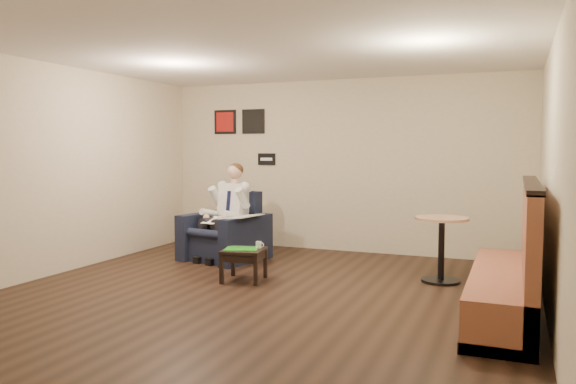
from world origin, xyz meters
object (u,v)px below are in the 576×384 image
at_px(coffee_mug, 259,245).
at_px(cafe_table, 441,250).
at_px(armchair, 224,226).
at_px(side_table, 244,265).
at_px(banquette, 504,250).
at_px(smartphone, 251,247).
at_px(green_folder, 241,249).
at_px(seated_man, 218,215).

xyz_separation_m(coffee_mug, cafe_table, (2.19, 0.74, -0.04)).
height_order(armchair, side_table, armchair).
bearing_deg(banquette, smartphone, 170.76).
distance_m(armchair, banquette, 4.25).
bearing_deg(cafe_table, smartphone, -162.54).
relative_size(side_table, green_folder, 1.22).
bearing_deg(seated_man, green_folder, -36.43).
xyz_separation_m(armchair, seated_man, (-0.03, -0.13, 0.19)).
height_order(seated_man, banquette, seated_man).
bearing_deg(seated_man, coffee_mug, -26.89).
bearing_deg(side_table, smartphone, 81.39).
bearing_deg(cafe_table, banquette, -58.52).
distance_m(green_folder, cafe_table, 2.52).
height_order(green_folder, smartphone, green_folder).
relative_size(side_table, smartphone, 3.93).
relative_size(smartphone, cafe_table, 0.15).
distance_m(green_folder, smartphone, 0.18).
bearing_deg(green_folder, side_table, 42.43).
bearing_deg(coffee_mug, smartphone, 171.64).
xyz_separation_m(armchair, green_folder, (0.87, -1.15, -0.10)).
bearing_deg(coffee_mug, banquette, -9.28).
xyz_separation_m(side_table, banquette, (3.08, -0.35, 0.46)).
bearing_deg(armchair, coffee_mug, -31.59).
relative_size(armchair, smartphone, 8.29).
height_order(side_table, coffee_mug, coffee_mug).
xyz_separation_m(side_table, cafe_table, (2.33, 0.88, 0.21)).
xyz_separation_m(armchair, banquette, (3.98, -1.48, 0.16)).
height_order(seated_man, side_table, seated_man).
height_order(coffee_mug, cafe_table, cafe_table).
distance_m(seated_man, green_folder, 1.39).
xyz_separation_m(armchair, cafe_table, (3.23, -0.26, -0.10)).
bearing_deg(armchair, side_table, -39.37).
height_order(armchair, smartphone, armchair).
distance_m(side_table, coffee_mug, 0.32).
bearing_deg(banquette, armchair, 159.59).
distance_m(armchair, side_table, 1.48).
height_order(side_table, smartphone, smartphone).
relative_size(seated_man, smartphone, 10.99).
bearing_deg(side_table, seated_man, 132.69).
bearing_deg(green_folder, smartphone, 74.78).
height_order(armchair, banquette, banquette).
distance_m(seated_man, cafe_table, 3.27).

